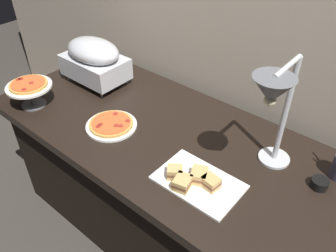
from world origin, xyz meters
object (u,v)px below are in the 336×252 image
sandwich_platter (195,180)px  sauce_cup_near (320,183)px  pizza_plate_center (29,88)px  heat_lamp (274,99)px  chafing_dish (94,59)px  pizza_plate_front (111,125)px

sandwich_platter → sauce_cup_near: (0.40, 0.31, 0.00)m
sauce_cup_near → pizza_plate_center: bearing=-164.1°
sandwich_platter → heat_lamp: bearing=45.7°
heat_lamp → sauce_cup_near: heat_lamp is taller
chafing_dish → sauce_cup_near: size_ratio=5.35×
pizza_plate_front → sandwich_platter: sandwich_platter is taller
chafing_dish → sauce_cup_near: (1.36, 0.01, -0.13)m
heat_lamp → pizza_plate_front: heat_lamp is taller
chafing_dish → heat_lamp: (1.14, -0.11, 0.25)m
heat_lamp → sandwich_platter: 0.46m
pizza_plate_center → sauce_cup_near: (1.43, 0.41, -0.09)m
sauce_cup_near → chafing_dish: bearing=-179.4°
chafing_dish → pizza_plate_front: bearing=-32.3°
heat_lamp → sauce_cup_near: size_ratio=7.28×
pizza_plate_center → sauce_cup_near: bearing=15.9°
chafing_dish → heat_lamp: 1.18m
heat_lamp → sandwich_platter: size_ratio=1.45×
sandwich_platter → sauce_cup_near: bearing=37.9°
chafing_dish → pizza_plate_center: (-0.07, -0.39, -0.04)m
heat_lamp → pizza_plate_front: bearing=-169.0°
heat_lamp → pizza_plate_front: 0.85m
pizza_plate_center → sandwich_platter: pizza_plate_center is taller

